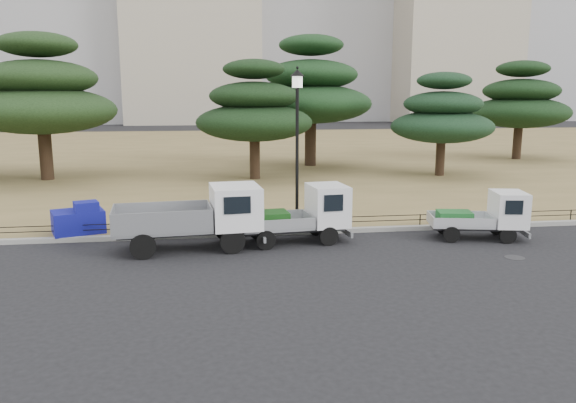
{
  "coord_description": "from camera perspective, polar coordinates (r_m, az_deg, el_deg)",
  "views": [
    {
      "loc": [
        -2.56,
        -16.47,
        4.87
      ],
      "look_at": [
        0.0,
        2.0,
        1.3
      ],
      "focal_mm": 35.0,
      "sensor_mm": 36.0,
      "label": 1
    }
  ],
  "objects": [
    {
      "name": "pipe_fence",
      "position": [
        19.89,
        -0.3,
        -2.03
      ],
      "size": [
        38.0,
        0.04,
        0.4
      ],
      "color": "black",
      "rests_on": "lawn"
    },
    {
      "name": "street_lamp",
      "position": [
        19.62,
        0.94,
        8.03
      ],
      "size": [
        0.5,
        0.5,
        5.56
      ],
      "color": "black",
      "rests_on": "lawn"
    },
    {
      "name": "tarp_pile",
      "position": [
        20.71,
        -20.47,
        -1.77
      ],
      "size": [
        1.99,
        1.72,
        1.11
      ],
      "rotation": [
        0.0,
        0.0,
        0.35
      ],
      "color": "#121590",
      "rests_on": "lawn"
    },
    {
      "name": "truck_kei_front",
      "position": [
        18.71,
        1.48,
        -1.29
      ],
      "size": [
        3.71,
        1.9,
        1.89
      ],
      "rotation": [
        0.0,
        0.0,
        0.11
      ],
      "color": "black",
      "rests_on": "ground"
    },
    {
      "name": "curb",
      "position": [
        19.83,
        -0.24,
        -3.14
      ],
      "size": [
        120.0,
        0.25,
        0.16
      ],
      "primitive_type": "cube",
      "color": "gray",
      "rests_on": "ground"
    },
    {
      "name": "truck_kei_rear",
      "position": [
        20.24,
        19.36,
        -1.33
      ],
      "size": [
        3.32,
        1.89,
        1.64
      ],
      "rotation": [
        0.0,
        0.0,
        -0.2
      ],
      "color": "black",
      "rests_on": "ground"
    },
    {
      "name": "lawn",
      "position": [
        47.38,
        -4.77,
        4.99
      ],
      "size": [
        120.0,
        56.0,
        0.15
      ],
      "primitive_type": "cube",
      "color": "olive",
      "rests_on": "ground"
    },
    {
      "name": "pine_west_near",
      "position": [
        34.07,
        -23.79,
        9.79
      ],
      "size": [
        8.04,
        8.04,
        8.04
      ],
      "color": "black",
      "rests_on": "lawn"
    },
    {
      "name": "pine_center_right",
      "position": [
        37.68,
        2.33,
        11.17
      ],
      "size": [
        8.05,
        8.05,
        8.54
      ],
      "color": "black",
      "rests_on": "lawn"
    },
    {
      "name": "truck_large",
      "position": [
        18.04,
        -9.19,
        -1.33
      ],
      "size": [
        4.73,
        2.22,
        2.0
      ],
      "rotation": [
        0.0,
        0.0,
        0.09
      ],
      "color": "black",
      "rests_on": "ground"
    },
    {
      "name": "ground",
      "position": [
        17.36,
        0.91,
        -5.45
      ],
      "size": [
        220.0,
        220.0,
        0.0
      ],
      "primitive_type": "plane",
      "color": "black"
    },
    {
      "name": "pine_center_left",
      "position": [
        31.67,
        -3.45,
        9.21
      ],
      "size": [
        6.52,
        6.52,
        6.63
      ],
      "color": "black",
      "rests_on": "lawn"
    },
    {
      "name": "pine_east_near",
      "position": [
        34.15,
        15.41,
        8.34
      ],
      "size": [
        5.93,
        5.93,
        5.99
      ],
      "color": "black",
      "rests_on": "lawn"
    },
    {
      "name": "manhole",
      "position": [
        18.41,
        22.04,
        -5.3
      ],
      "size": [
        0.6,
        0.6,
        0.01
      ],
      "primitive_type": "cylinder",
      "color": "#2D2D30",
      "rests_on": "ground"
    },
    {
      "name": "pine_east_far",
      "position": [
        44.92,
        22.53,
        9.25
      ],
      "size": [
        7.09,
        7.09,
        7.13
      ],
      "color": "black",
      "rests_on": "lawn"
    }
  ]
}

